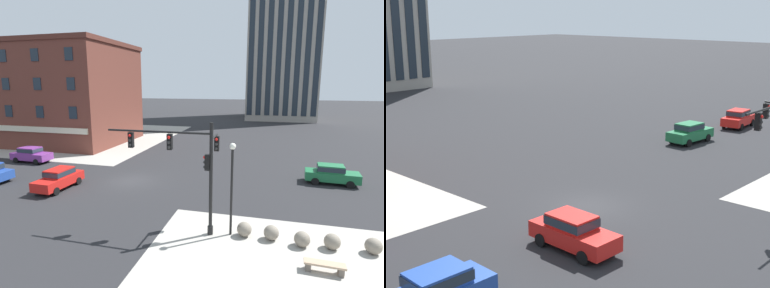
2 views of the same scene
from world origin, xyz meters
TOP-DOWN VIEW (x-y plane):
  - ground_plane at (0.00, 0.00)m, footprint 320.00×320.00m
  - sidewalk_far_corner at (-20.00, 20.00)m, footprint 32.00×32.00m
  - traffic_signal_main at (7.66, -7.67)m, footprint 6.37×2.09m
  - bollard_sphere_curb_a at (10.78, -7.59)m, footprint 0.83×0.83m
  - bollard_sphere_curb_b at (12.27, -7.62)m, footprint 0.83×0.83m
  - bollard_sphere_curb_c at (13.86, -7.94)m, footprint 0.83×0.83m
  - bollard_sphere_curb_d at (15.37, -7.80)m, footprint 0.83×0.83m
  - bollard_sphere_curb_e at (17.32, -7.75)m, footprint 0.83×0.83m
  - bench_near_signal at (14.65, -10.10)m, footprint 1.82×0.57m
  - street_lamp_corner_near at (10.00, -7.61)m, footprint 0.36×0.36m
  - car_main_northbound_far at (17.24, 3.78)m, footprint 4.52×2.14m
  - car_main_southbound_far at (-4.83, -3.39)m, footprint 1.99×4.45m
  - car_main_mid at (-13.77, 3.32)m, footprint 4.46×2.01m
  - storefront_block_near_corner at (-18.59, 15.48)m, footprint 19.56×15.36m

SIDE VIEW (x-z plane):
  - ground_plane at x=0.00m, z-range 0.00..0.00m
  - sidewalk_far_corner at x=-20.00m, z-range -0.01..0.01m
  - bench_near_signal at x=14.65m, z-range 0.08..0.57m
  - bollard_sphere_curb_a at x=10.78m, z-range 0.00..0.83m
  - bollard_sphere_curb_b at x=12.27m, z-range 0.00..0.83m
  - bollard_sphere_curb_c at x=13.86m, z-range 0.00..0.83m
  - bollard_sphere_curb_d at x=15.37m, z-range 0.00..0.83m
  - bollard_sphere_curb_e at x=17.32m, z-range 0.00..0.83m
  - car_main_northbound_far at x=17.24m, z-range 0.08..1.76m
  - car_main_southbound_far at x=-4.83m, z-range 0.08..1.76m
  - car_main_mid at x=-13.77m, z-range 0.08..1.76m
  - street_lamp_corner_near at x=10.00m, z-range 0.69..6.06m
  - traffic_signal_main at x=7.66m, z-range 0.96..7.46m
  - storefront_block_near_corner at x=-18.59m, z-range 0.01..14.40m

